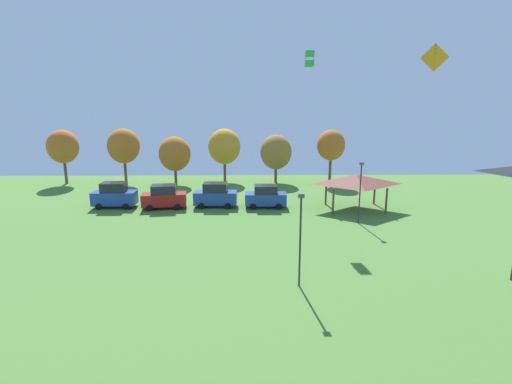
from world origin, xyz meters
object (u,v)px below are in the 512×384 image
object	(u,v)px
park_pavilion	(356,179)
light_post_1	(360,189)
light_post_2	(300,235)
treeline_tree_2	(175,154)
kite_flying_4	(435,57)
kite_flying_6	(309,59)
parked_car_second_from_left	(164,197)
treeline_tree_5	(331,145)
treeline_tree_1	(124,146)
parked_car_third_from_left	(215,195)
parked_car_rightmost_in_row	(266,197)
treeline_tree_3	(224,147)
parked_car_leftmost	(114,195)
treeline_tree_4	(276,152)
treeline_tree_0	(63,147)
kite_flying_3	(469,192)

from	to	relation	value
park_pavilion	light_post_1	size ratio (longest dim) A/B	1.21
light_post_2	treeline_tree_2	xyz separation A→B (m)	(-12.67, 29.68, 0.80)
light_post_2	kite_flying_4	bearing A→B (deg)	24.12
kite_flying_6	parked_car_second_from_left	bearing A→B (deg)	171.77
treeline_tree_5	treeline_tree_1	bearing A→B (deg)	179.53
light_post_1	treeline_tree_1	bearing A→B (deg)	145.76
parked_car_second_from_left	parked_car_third_from_left	xyz separation A→B (m)	(5.21, 0.52, 0.04)
parked_car_rightmost_in_row	treeline_tree_3	bearing A→B (deg)	110.90
parked_car_leftmost	treeline_tree_5	size ratio (longest dim) A/B	0.62
treeline_tree_4	treeline_tree_5	distance (m)	7.26
kite_flying_6	parked_car_rightmost_in_row	xyz separation A→B (m)	(-3.79, 2.26, -13.35)
parked_car_third_from_left	treeline_tree_1	world-z (taller)	treeline_tree_1
kite_flying_6	light_post_1	distance (m)	12.59
treeline_tree_0	treeline_tree_1	size ratio (longest dim) A/B	0.98
light_post_2	treeline_tree_3	size ratio (longest dim) A/B	0.80
kite_flying_3	treeline_tree_0	xyz separation A→B (m)	(-34.58, 34.61, -1.79)
treeline_tree_0	treeline_tree_1	xyz separation A→B (m)	(7.98, -0.25, 0.10)
treeline_tree_0	treeline_tree_4	bearing A→B (deg)	0.71
parked_car_rightmost_in_row	parked_car_leftmost	bearing A→B (deg)	179.73
kite_flying_3	kite_flying_4	size ratio (longest dim) A/B	2.10
kite_flying_3	light_post_2	world-z (taller)	kite_flying_3
parked_car_leftmost	treeline_tree_1	distance (m)	12.78
kite_flying_6	light_post_1	xyz separation A→B (m)	(4.36, -3.34, -11.33)
parked_car_rightmost_in_row	parked_car_third_from_left	bearing A→B (deg)	177.27
kite_flying_3	parked_car_second_from_left	xyz separation A→B (m)	(-18.95, 21.90, -5.50)
treeline_tree_5	treeline_tree_4	bearing A→B (deg)	173.49
light_post_2	parked_car_third_from_left	bearing A→B (deg)	109.61
parked_car_leftmost	park_pavilion	world-z (taller)	park_pavilion
parked_car_rightmost_in_row	light_post_1	xyz separation A→B (m)	(8.16, -5.60, 2.02)
kite_flying_3	treeline_tree_4	xyz separation A→B (m)	(-6.67, 34.95, -2.61)
parked_car_third_from_left	park_pavilion	size ratio (longest dim) A/B	0.66
parked_car_third_from_left	light_post_2	size ratio (longest dim) A/B	0.78
parked_car_third_from_left	treeline_tree_0	world-z (taller)	treeline_tree_0
parked_car_third_from_left	treeline_tree_4	xyz separation A→B (m)	(7.07, 12.53, 2.84)
light_post_2	treeline_tree_0	xyz separation A→B (m)	(-27.35, 30.44, 1.67)
treeline_tree_3	parked_car_second_from_left	bearing A→B (deg)	-111.13
parked_car_leftmost	treeline_tree_3	bearing A→B (deg)	51.05
kite_flying_3	light_post_2	size ratio (longest dim) A/B	0.63
treeline_tree_1	treeline_tree_3	distance (m)	13.12
kite_flying_6	treeline_tree_5	world-z (taller)	kite_flying_6
treeline_tree_2	treeline_tree_3	world-z (taller)	treeline_tree_3
parked_car_third_from_left	light_post_1	distance (m)	14.74
light_post_1	treeline_tree_1	xyz separation A→B (m)	(-26.23, 17.85, 1.83)
treeline_tree_2	treeline_tree_4	world-z (taller)	treeline_tree_4
kite_flying_6	light_post_2	bearing A→B (deg)	-99.05
parked_car_third_from_left	light_post_1	size ratio (longest dim) A/B	0.80
treeline_tree_2	treeline_tree_0	bearing A→B (deg)	177.03
parked_car_third_from_left	park_pavilion	bearing A→B (deg)	-2.46
kite_flying_4	treeline_tree_2	bearing A→B (deg)	129.47
kite_flying_4	treeline_tree_5	bearing A→B (deg)	91.94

